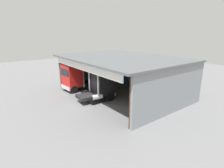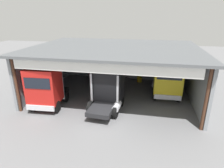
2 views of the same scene
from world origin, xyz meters
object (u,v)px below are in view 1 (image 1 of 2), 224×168
at_px(truck_red_right_bay, 74,77).
at_px(tool_cart, 129,81).
at_px(truck_black_center_right_bay, 101,84).
at_px(oil_drum, 156,89).
at_px(truck_yellow_left_bay, 153,89).

relative_size(truck_red_right_bay, tool_cart, 4.48).
bearing_deg(truck_black_center_right_bay, tool_cart, 116.45).
bearing_deg(oil_drum, truck_yellow_left_bay, -55.44).
xyz_separation_m(truck_black_center_right_bay, truck_yellow_left_bay, (5.16, 3.37, 0.06)).
bearing_deg(tool_cart, truck_black_center_right_bay, -67.52).
relative_size(truck_black_center_right_bay, truck_yellow_left_bay, 0.83).
bearing_deg(truck_yellow_left_bay, truck_red_right_bay, 22.87).
distance_m(truck_red_right_bay, truck_black_center_right_bay, 5.32).
xyz_separation_m(truck_yellow_left_bay, tool_cart, (-8.24, 4.05, -1.50)).
bearing_deg(truck_red_right_bay, tool_cart, -107.70).
bearing_deg(tool_cart, oil_drum, 1.10).
relative_size(truck_red_right_bay, truck_black_center_right_bay, 1.01).
distance_m(truck_black_center_right_bay, truck_yellow_left_bay, 6.17).
bearing_deg(oil_drum, tool_cart, -178.90).
xyz_separation_m(truck_black_center_right_bay, oil_drum, (2.30, 7.53, -1.50)).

